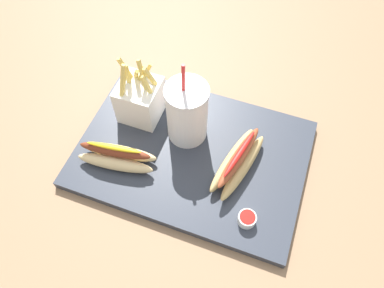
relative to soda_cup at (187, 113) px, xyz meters
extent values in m
cube|color=#8C6B4C|center=(-0.03, 0.04, -0.10)|extent=(2.40, 2.40, 0.02)
cube|color=#2D333D|center=(-0.03, 0.04, -0.08)|extent=(0.48, 0.34, 0.02)
cylinder|color=white|center=(0.00, 0.00, -0.01)|extent=(0.09, 0.09, 0.13)
cylinder|color=white|center=(0.00, 0.00, 0.07)|extent=(0.09, 0.09, 0.01)
cylinder|color=red|center=(0.01, 0.00, 0.10)|extent=(0.01, 0.01, 0.07)
cube|color=white|center=(0.12, -0.02, -0.03)|extent=(0.09, 0.09, 0.09)
cube|color=#E5C660|center=(0.09, -0.01, 0.03)|extent=(0.03, 0.01, 0.06)
cube|color=#E5C660|center=(0.15, -0.03, 0.04)|extent=(0.03, 0.02, 0.07)
cube|color=#E5C660|center=(0.14, -0.02, 0.04)|extent=(0.01, 0.01, 0.07)
cube|color=#E5C660|center=(0.09, -0.03, 0.04)|extent=(0.03, 0.02, 0.08)
cube|color=#E5C660|center=(0.10, -0.02, 0.04)|extent=(0.03, 0.03, 0.09)
cube|color=#E5C660|center=(0.14, 0.00, 0.04)|extent=(0.02, 0.04, 0.08)
cube|color=#E5C660|center=(0.11, -0.04, 0.03)|extent=(0.03, 0.03, 0.06)
cube|color=#E5C660|center=(0.13, 0.01, 0.05)|extent=(0.02, 0.03, 0.09)
cube|color=#E5C660|center=(0.13, -0.03, 0.03)|extent=(0.03, 0.03, 0.06)
cube|color=#E5C660|center=(0.12, -0.04, 0.03)|extent=(0.03, 0.02, 0.06)
ellipsoid|color=#E5C689|center=(0.11, 0.11, -0.06)|extent=(0.16, 0.05, 0.03)
ellipsoid|color=#E5C689|center=(0.11, 0.13, -0.06)|extent=(0.16, 0.05, 0.03)
ellipsoid|color=maroon|center=(0.11, 0.12, -0.03)|extent=(0.15, 0.04, 0.02)
ellipsoid|color=gold|center=(0.11, 0.12, -0.02)|extent=(0.11, 0.03, 0.01)
ellipsoid|color=tan|center=(-0.12, 0.05, -0.05)|extent=(0.06, 0.18, 0.04)
ellipsoid|color=tan|center=(-0.14, 0.05, -0.05)|extent=(0.06, 0.18, 0.04)
ellipsoid|color=#994728|center=(-0.13, 0.05, -0.02)|extent=(0.06, 0.16, 0.02)
ellipsoid|color=red|center=(-0.13, 0.05, -0.01)|extent=(0.04, 0.12, 0.01)
cylinder|color=white|center=(0.04, -0.06, -0.06)|extent=(0.04, 0.04, 0.02)
cylinder|color=#B2140F|center=(0.04, -0.06, -0.06)|extent=(0.03, 0.03, 0.01)
cylinder|color=white|center=(-0.18, 0.15, -0.06)|extent=(0.04, 0.04, 0.02)
cylinder|color=#B2140F|center=(-0.18, 0.15, -0.05)|extent=(0.03, 0.03, 0.01)
camera|label=1|loc=(-0.16, 0.42, 0.60)|focal=34.18mm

